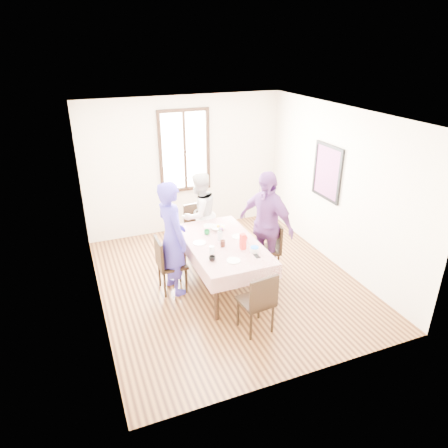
{
  "coord_description": "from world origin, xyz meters",
  "views": [
    {
      "loc": [
        -2.17,
        -5.29,
        3.64
      ],
      "look_at": [
        -0.11,
        -0.12,
        1.1
      ],
      "focal_mm": 32.59,
      "sensor_mm": 36.0,
      "label": 1
    }
  ],
  "objects_px": {
    "person_left": "(172,238)",
    "person_right": "(266,225)",
    "chair_right": "(266,250)",
    "chair_near": "(256,301)",
    "dining_table": "(223,264)",
    "person_far": "(199,214)",
    "chair_far": "(199,230)",
    "chair_left": "(172,264)"
  },
  "relations": [
    {
      "from": "person_left",
      "to": "person_right",
      "type": "relative_size",
      "value": 1.0
    },
    {
      "from": "chair_right",
      "to": "chair_near",
      "type": "bearing_deg",
      "value": 157.33
    },
    {
      "from": "dining_table",
      "to": "person_right",
      "type": "bearing_deg",
      "value": 4.05
    },
    {
      "from": "chair_near",
      "to": "person_left",
      "type": "height_order",
      "value": "person_left"
    },
    {
      "from": "chair_right",
      "to": "person_far",
      "type": "relative_size",
      "value": 0.59
    },
    {
      "from": "chair_far",
      "to": "person_far",
      "type": "distance_m",
      "value": 0.32
    },
    {
      "from": "person_left",
      "to": "chair_far",
      "type": "bearing_deg",
      "value": -48.0
    },
    {
      "from": "chair_far",
      "to": "person_left",
      "type": "distance_m",
      "value": 1.36
    },
    {
      "from": "chair_right",
      "to": "chair_far",
      "type": "distance_m",
      "value": 1.38
    },
    {
      "from": "chair_left",
      "to": "chair_right",
      "type": "distance_m",
      "value": 1.58
    },
    {
      "from": "chair_left",
      "to": "chair_near",
      "type": "height_order",
      "value": "same"
    },
    {
      "from": "chair_right",
      "to": "chair_far",
      "type": "relative_size",
      "value": 1.0
    },
    {
      "from": "chair_right",
      "to": "person_right",
      "type": "bearing_deg",
      "value": 99.59
    },
    {
      "from": "chair_far",
      "to": "chair_near",
      "type": "height_order",
      "value": "same"
    },
    {
      "from": "dining_table",
      "to": "chair_far",
      "type": "distance_m",
      "value": 1.19
    },
    {
      "from": "chair_near",
      "to": "person_right",
      "type": "distance_m",
      "value": 1.53
    },
    {
      "from": "dining_table",
      "to": "chair_right",
      "type": "xyz_separation_m",
      "value": [
        0.79,
        0.05,
        0.08
      ]
    },
    {
      "from": "dining_table",
      "to": "person_far",
      "type": "distance_m",
      "value": 1.24
    },
    {
      "from": "dining_table",
      "to": "person_far",
      "type": "bearing_deg",
      "value": 90.0
    },
    {
      "from": "person_far",
      "to": "chair_right",
      "type": "bearing_deg",
      "value": 100.83
    },
    {
      "from": "chair_far",
      "to": "person_far",
      "type": "bearing_deg",
      "value": 85.02
    },
    {
      "from": "chair_far",
      "to": "person_right",
      "type": "bearing_deg",
      "value": 118.96
    },
    {
      "from": "chair_left",
      "to": "person_right",
      "type": "bearing_deg",
      "value": 85.71
    },
    {
      "from": "person_left",
      "to": "person_far",
      "type": "xyz_separation_m",
      "value": [
        0.77,
        1.01,
        -0.13
      ]
    },
    {
      "from": "chair_far",
      "to": "chair_near",
      "type": "distance_m",
      "value": 2.38
    },
    {
      "from": "chair_near",
      "to": "chair_right",
      "type": "bearing_deg",
      "value": 51.43
    },
    {
      "from": "chair_near",
      "to": "chair_left",
      "type": "bearing_deg",
      "value": 113.84
    },
    {
      "from": "chair_left",
      "to": "person_far",
      "type": "distance_m",
      "value": 1.32
    },
    {
      "from": "chair_far",
      "to": "dining_table",
      "type": "bearing_deg",
      "value": 85.02
    },
    {
      "from": "dining_table",
      "to": "chair_near",
      "type": "bearing_deg",
      "value": -90.0
    },
    {
      "from": "chair_far",
      "to": "person_far",
      "type": "xyz_separation_m",
      "value": [
        -0.0,
        -0.02,
        0.32
      ]
    },
    {
      "from": "person_far",
      "to": "chair_left",
      "type": "bearing_deg",
      "value": 27.68
    },
    {
      "from": "dining_table",
      "to": "chair_near",
      "type": "relative_size",
      "value": 1.9
    },
    {
      "from": "chair_far",
      "to": "person_left",
      "type": "bearing_deg",
      "value": 48.38
    },
    {
      "from": "person_far",
      "to": "person_right",
      "type": "distance_m",
      "value": 1.36
    },
    {
      "from": "dining_table",
      "to": "person_left",
      "type": "bearing_deg",
      "value": 168.01
    },
    {
      "from": "chair_right",
      "to": "person_left",
      "type": "distance_m",
      "value": 1.62
    },
    {
      "from": "chair_left",
      "to": "chair_right",
      "type": "relative_size",
      "value": 1.0
    },
    {
      "from": "chair_left",
      "to": "person_right",
      "type": "height_order",
      "value": "person_right"
    },
    {
      "from": "chair_left",
      "to": "person_left",
      "type": "xyz_separation_m",
      "value": [
        0.02,
        -0.0,
        0.45
      ]
    },
    {
      "from": "person_left",
      "to": "person_right",
      "type": "height_order",
      "value": "person_right"
    },
    {
      "from": "dining_table",
      "to": "person_far",
      "type": "height_order",
      "value": "person_far"
    }
  ]
}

